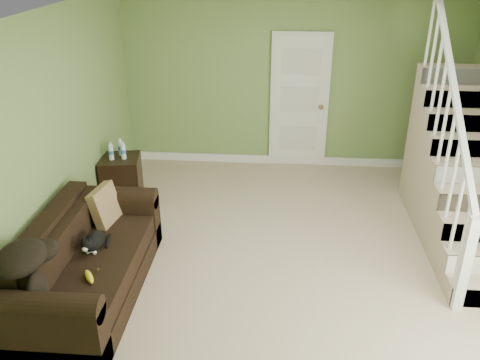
% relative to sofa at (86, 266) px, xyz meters
% --- Properties ---
extents(floor, '(5.00, 5.50, 0.01)m').
position_rel_sofa_xyz_m(floor, '(2.02, 0.67, -0.32)').
color(floor, tan).
rests_on(floor, ground).
extents(ceiling, '(5.00, 5.50, 0.01)m').
position_rel_sofa_xyz_m(ceiling, '(2.02, 0.67, 2.28)').
color(ceiling, white).
rests_on(ceiling, wall_back).
extents(wall_back, '(5.00, 0.04, 2.60)m').
position_rel_sofa_xyz_m(wall_back, '(2.02, 3.42, 0.98)').
color(wall_back, '#72904D').
rests_on(wall_back, floor).
extents(wall_left, '(0.04, 5.50, 2.60)m').
position_rel_sofa_xyz_m(wall_left, '(-0.48, 0.67, 0.98)').
color(wall_left, '#72904D').
rests_on(wall_left, floor).
extents(baseboard_back, '(5.00, 0.04, 0.12)m').
position_rel_sofa_xyz_m(baseboard_back, '(2.02, 3.39, -0.26)').
color(baseboard_back, white).
rests_on(baseboard_back, floor).
extents(baseboard_left, '(0.04, 5.50, 0.12)m').
position_rel_sofa_xyz_m(baseboard_left, '(-0.45, 0.67, -0.26)').
color(baseboard_left, white).
rests_on(baseboard_left, floor).
extents(door, '(0.86, 0.12, 2.02)m').
position_rel_sofa_xyz_m(door, '(2.12, 3.38, 0.69)').
color(door, white).
rests_on(door, floor).
extents(staircase, '(1.00, 2.51, 2.82)m').
position_rel_sofa_xyz_m(staircase, '(4.01, 1.64, 0.32)').
color(staircase, tan).
rests_on(staircase, floor).
extents(sofa, '(0.91, 2.11, 0.83)m').
position_rel_sofa_xyz_m(sofa, '(0.00, 0.00, 0.00)').
color(sofa, black).
rests_on(sofa, floor).
extents(side_table, '(0.57, 0.57, 0.83)m').
position_rel_sofa_xyz_m(side_table, '(-0.24, 2.02, -0.01)').
color(side_table, black).
rests_on(side_table, floor).
extents(cat, '(0.22, 0.46, 0.22)m').
position_rel_sofa_xyz_m(cat, '(0.07, 0.10, 0.22)').
color(cat, black).
rests_on(cat, sofa).
extents(banana, '(0.17, 0.21, 0.06)m').
position_rel_sofa_xyz_m(banana, '(0.19, -0.38, 0.16)').
color(banana, '#FFF61C').
rests_on(banana, sofa).
extents(throw_pillow, '(0.27, 0.44, 0.42)m').
position_rel_sofa_xyz_m(throw_pillow, '(0.01, 0.66, 0.31)').
color(throw_pillow, brown).
rests_on(throw_pillow, sofa).
extents(throw_blanket, '(0.50, 0.60, 0.21)m').
position_rel_sofa_xyz_m(throw_blanket, '(-0.22, -0.68, 0.54)').
color(throw_blanket, black).
rests_on(throw_blanket, sofa).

